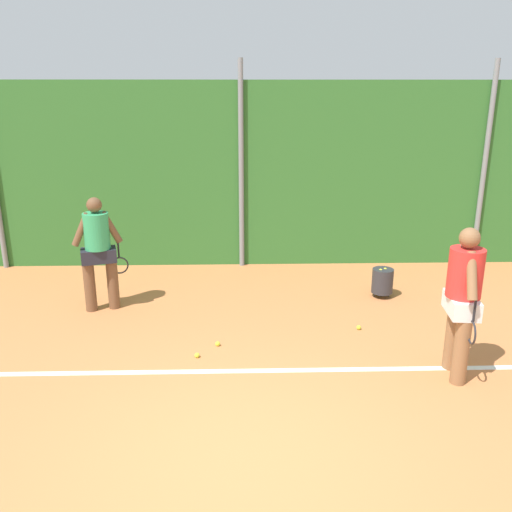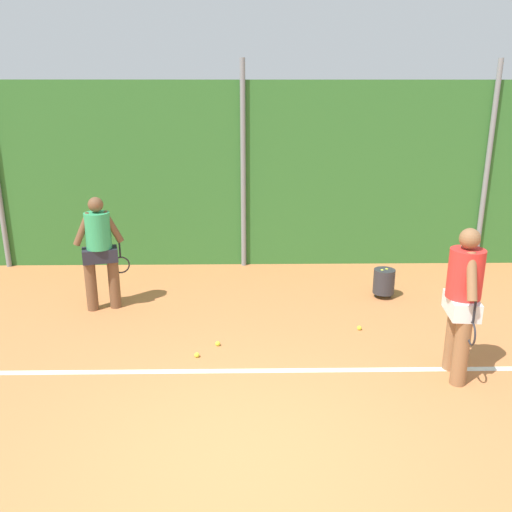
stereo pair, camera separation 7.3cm
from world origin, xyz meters
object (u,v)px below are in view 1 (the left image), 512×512
at_px(player_midcourt, 98,248).
at_px(player_foreground_near, 463,296).
at_px(tennis_ball_4, 388,283).
at_px(tennis_ball_5, 218,344).
at_px(ball_hopper, 383,281).
at_px(tennis_ball_0, 197,355).
at_px(tennis_ball_1, 359,327).

bearing_deg(player_midcourt, player_foreground_near, -40.64).
distance_m(tennis_ball_4, tennis_ball_5, 3.80).
distance_m(ball_hopper, tennis_ball_0, 3.68).
height_order(tennis_ball_4, tennis_ball_5, same).
xyz_separation_m(player_foreground_near, tennis_ball_0, (-3.25, 0.54, -1.04)).
bearing_deg(player_foreground_near, ball_hopper, -168.73).
xyz_separation_m(player_foreground_near, player_midcourt, (-4.90, 2.25, -0.04)).
bearing_deg(player_foreground_near, player_midcourt, -108.65).
height_order(player_midcourt, ball_hopper, player_midcourt).
bearing_deg(tennis_ball_0, player_midcourt, 134.03).
xyz_separation_m(player_foreground_near, tennis_ball_4, (0.00, 3.21, -1.04)).
height_order(tennis_ball_0, tennis_ball_1, same).
relative_size(tennis_ball_4, tennis_ball_5, 1.00).
xyz_separation_m(tennis_ball_1, tennis_ball_5, (-2.08, -0.48, 0.00)).
bearing_deg(tennis_ball_1, ball_hopper, 62.93).
height_order(tennis_ball_0, tennis_ball_4, same).
relative_size(player_foreground_near, tennis_ball_5, 28.89).
relative_size(player_midcourt, tennis_ball_1, 27.89).
xyz_separation_m(ball_hopper, tennis_ball_1, (-0.67, -1.30, -0.26)).
distance_m(player_midcourt, tennis_ball_4, 5.10).
height_order(player_foreground_near, tennis_ball_0, player_foreground_near).
bearing_deg(tennis_ball_5, player_midcourt, 144.27).
bearing_deg(ball_hopper, tennis_ball_1, -117.07).
distance_m(player_midcourt, tennis_ball_5, 2.56).
bearing_deg(tennis_ball_1, tennis_ball_4, 63.82).
relative_size(tennis_ball_1, tennis_ball_4, 1.00).
relative_size(tennis_ball_0, tennis_ball_1, 1.00).
height_order(ball_hopper, tennis_ball_1, ball_hopper).
height_order(tennis_ball_1, tennis_ball_4, same).
bearing_deg(tennis_ball_0, ball_hopper, 35.06).
height_order(ball_hopper, tennis_ball_4, ball_hopper).
xyz_separation_m(player_foreground_near, tennis_ball_5, (-2.99, 0.87, -1.04)).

